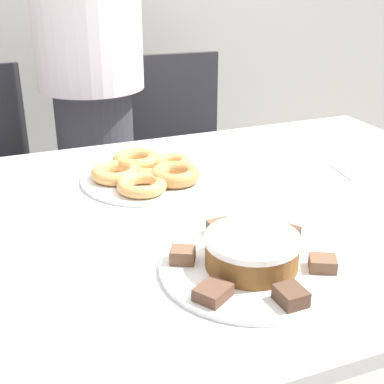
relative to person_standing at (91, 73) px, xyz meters
The scene contains 19 objects.
table 0.94m from the person_standing, 87.72° to the right, with size 1.63×1.08×0.75m.
person_standing is the anchor object (origin of this frame).
office_chair_right 0.61m from the person_standing, 12.75° to the left, with size 0.47×0.47×0.91m.
plate_cake 1.19m from the person_standing, 88.20° to the right, with size 0.34×0.34×0.01m.
plate_donuts 0.70m from the person_standing, 90.14° to the right, with size 0.35×0.35×0.01m.
frosted_cake 1.18m from the person_standing, 88.20° to the right, with size 0.17×0.17×0.06m.
lamington_0 1.13m from the person_standing, 93.85° to the right, with size 0.06×0.05×0.03m.
lamington_1 1.25m from the person_standing, 93.24° to the right, with size 0.07×0.07×0.02m.
lamington_2 1.31m from the person_standing, 88.16° to the right, with size 0.05×0.05×0.03m.
lamington_3 1.25m from the person_standing, 83.12° to the right, with size 0.06×0.06×0.02m.
lamington_4 1.13m from the person_standing, 82.59° to the right, with size 0.08×0.07×0.02m.
lamington_5 1.06m from the person_standing, 88.25° to the right, with size 0.05×0.06×0.03m.
donut_0 0.70m from the person_standing, 90.14° to the right, with size 0.11×0.11×0.03m.
donut_1 0.76m from the person_standing, 86.54° to the right, with size 0.13×0.13×0.04m.
donut_2 0.68m from the person_standing, 84.04° to the right, with size 0.11×0.11×0.03m.
donut_3 0.63m from the person_standing, 91.49° to the right, with size 0.13×0.13×0.04m.
donut_4 0.69m from the person_standing, 97.34° to the right, with size 0.13×0.13×0.03m.
donut_5 0.79m from the person_standing, 93.64° to the right, with size 0.12×0.12×0.03m.
napkin 1.02m from the person_standing, 56.32° to the right, with size 0.17×0.15×0.01m.
Camera 1 is at (-0.41, -1.01, 1.27)m, focal length 50.00 mm.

